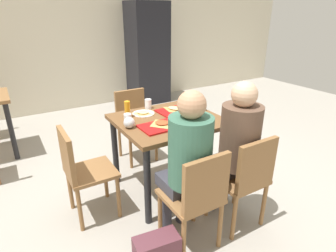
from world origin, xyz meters
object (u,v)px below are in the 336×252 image
at_px(pizza_slice_a, 162,123).
at_px(drink_fridge, 148,54).
at_px(foil_bundle, 129,123).
at_px(person_in_brown_jacket, 236,142).
at_px(chair_left_end, 81,168).
at_px(pizza_slice_c, 143,113).
at_px(pizza_slice_b, 175,109).
at_px(tray_red_near, 160,126).
at_px(paper_plate_center, 143,114).
at_px(paper_plate_near_edge, 195,123).
at_px(plastic_cup_a, 148,104).
at_px(chair_near_left, 197,195).
at_px(chair_far_side, 134,120).
at_px(plastic_cup_c, 128,119).
at_px(chair_near_right, 245,176).
at_px(condiment_bottle, 127,109).
at_px(main_table, 168,129).
at_px(tray_red_far, 176,111).
at_px(soda_can, 201,105).
at_px(plastic_cup_b, 192,126).

distance_m(pizza_slice_a, drink_fridge, 3.29).
bearing_deg(foil_bundle, person_in_brown_jacket, -45.03).
distance_m(chair_left_end, pizza_slice_c, 0.80).
bearing_deg(pizza_slice_b, tray_red_near, -138.30).
relative_size(paper_plate_center, pizza_slice_b, 0.87).
distance_m(paper_plate_near_edge, plastic_cup_a, 0.63).
xyz_separation_m(chair_near_left, chair_far_side, (0.24, 1.63, 0.00)).
distance_m(pizza_slice_b, drink_fridge, 2.91).
bearing_deg(chair_far_side, foil_bundle, -116.16).
height_order(chair_near_left, plastic_cup_c, plastic_cup_c).
xyz_separation_m(chair_far_side, foil_bundle, (-0.41, -0.84, 0.33)).
relative_size(person_in_brown_jacket, drink_fridge, 0.66).
height_order(pizza_slice_c, foil_bundle, foil_bundle).
relative_size(chair_near_left, chair_near_right, 1.00).
distance_m(tray_red_near, plastic_cup_c, 0.31).
bearing_deg(condiment_bottle, chair_far_side, 61.46).
relative_size(chair_far_side, pizza_slice_a, 4.37).
bearing_deg(chair_far_side, plastic_cup_a, -93.09).
relative_size(plastic_cup_a, foil_bundle, 1.00).
xyz_separation_m(chair_far_side, plastic_cup_a, (-0.02, -0.45, 0.33)).
bearing_deg(paper_plate_center, chair_near_right, -69.82).
bearing_deg(plastic_cup_a, main_table, -86.23).
xyz_separation_m(chair_near_left, foil_bundle, (-0.17, 0.79, 0.33)).
relative_size(chair_far_side, person_in_brown_jacket, 0.67).
xyz_separation_m(plastic_cup_c, foil_bundle, (-0.02, -0.09, 0.00)).
bearing_deg(drink_fridge, tray_red_far, -111.64).
height_order(chair_near_right, condiment_bottle, condiment_bottle).
bearing_deg(main_table, plastic_cup_c, 170.50).
bearing_deg(tray_red_far, pizza_slice_b, 79.32).
height_order(plastic_cup_c, drink_fridge, drink_fridge).
distance_m(chair_near_right, tray_red_far, 0.99).
bearing_deg(condiment_bottle, chair_near_right, -62.15).
xyz_separation_m(paper_plate_center, pizza_slice_c, (-0.01, -0.01, 0.01)).
height_order(main_table, paper_plate_near_edge, paper_plate_near_edge).
relative_size(chair_near_right, pizza_slice_c, 4.05).
bearing_deg(foil_bundle, pizza_slice_b, 16.78).
bearing_deg(foil_bundle, paper_plate_center, 44.22).
bearing_deg(chair_left_end, chair_near_left, -52.50).
distance_m(chair_near_right, pizza_slice_b, 1.02).
xyz_separation_m(chair_near_right, tray_red_far, (-0.07, 0.94, 0.29)).
bearing_deg(soda_can, tray_red_near, -163.44).
relative_size(pizza_slice_c, plastic_cup_b, 2.10).
xyz_separation_m(chair_left_end, plastic_cup_a, (0.84, 0.37, 0.33)).
distance_m(pizza_slice_c, plastic_cup_a, 0.19).
bearing_deg(chair_near_right, plastic_cup_a, 102.68).
distance_m(pizza_slice_a, foil_bundle, 0.29).
height_order(person_in_brown_jacket, foil_bundle, person_in_brown_jacket).
xyz_separation_m(paper_plate_near_edge, pizza_slice_a, (-0.28, 0.11, 0.02)).
height_order(chair_left_end, paper_plate_near_edge, chair_left_end).
distance_m(chair_near_left, pizza_slice_b, 1.10).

